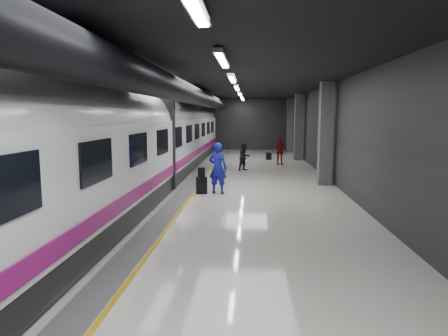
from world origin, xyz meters
name	(u,v)px	position (x,y,z in m)	size (l,w,h in m)	color
ground	(218,192)	(0.00, 0.00, 0.00)	(40.00, 40.00, 0.00)	silver
platform_hall	(213,104)	(-0.29, 0.96, 3.54)	(10.02, 40.02, 4.51)	black
train	(138,140)	(-3.25, 0.00, 2.07)	(3.05, 38.00, 4.05)	black
traveler_main	(218,168)	(0.01, -0.31, 1.00)	(0.73, 0.48, 2.01)	#1626AA
suitcase_main	(202,185)	(-0.62, -0.42, 0.33)	(0.41, 0.26, 0.66)	black
shoulder_bag	(201,172)	(-0.62, -0.43, 0.85)	(0.28, 0.15, 0.37)	black
traveler_far_a	(244,157)	(0.95, 6.34, 0.75)	(0.73, 0.57, 1.51)	black
traveler_far_b	(280,151)	(3.09, 9.19, 0.84)	(0.99, 0.41, 1.68)	maroon
suitcase_far	(269,156)	(2.54, 11.97, 0.25)	(0.33, 0.22, 0.49)	black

